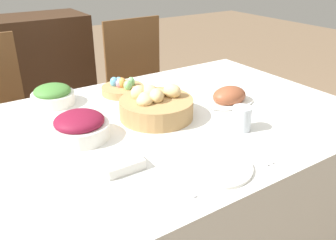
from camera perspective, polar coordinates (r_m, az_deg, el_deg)
dining_table at (r=1.61m, az=-2.10°, el=-12.79°), size 1.73×1.08×0.76m
chair_far_right at (r=2.44m, az=-4.02°, el=4.83°), size 0.43×0.43×0.98m
sideboard at (r=2.92m, az=-23.63°, el=5.31°), size 1.16×0.44×0.96m
bread_basket at (r=1.44m, az=-1.99°, el=2.31°), size 0.30×0.30×0.13m
egg_basket at (r=1.71m, az=-7.25°, el=5.07°), size 0.20×0.20×0.08m
ham_platter at (r=1.61m, az=9.79°, el=3.66°), size 0.25×0.17×0.08m
green_salad_bowl at (r=1.65m, az=-17.99°, el=3.82°), size 0.19×0.19×0.09m
beet_salad_bowl at (r=1.31m, az=-13.97°, el=-0.98°), size 0.21×0.21×0.10m
dinner_plate at (r=1.13m, az=7.42°, el=-7.41°), size 0.24×0.24×0.01m
fork at (r=1.05m, az=1.32°, el=-9.92°), size 0.02×0.17×0.00m
knife at (r=1.22m, az=12.64°, el=-5.36°), size 0.02×0.17×0.00m
spoon at (r=1.24m, az=13.63°, el=-4.95°), size 0.02×0.17×0.00m
drinking_cup at (r=1.36m, az=11.70°, el=0.24°), size 0.07×0.07×0.09m
butter_dish at (r=1.11m, az=-7.34°, el=-7.13°), size 0.12×0.08×0.03m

